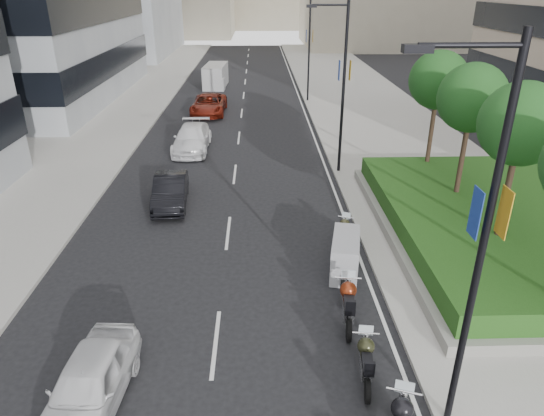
{
  "coord_description": "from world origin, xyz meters",
  "views": [
    {
      "loc": [
        -0.17,
        -7.33,
        9.63
      ],
      "look_at": [
        0.32,
        9.11,
        2.0
      ],
      "focal_mm": 32.0,
      "sensor_mm": 36.0,
      "label": 1
    }
  ],
  "objects_px": {
    "lamp_post_2": "(307,43)",
    "car_d": "(209,104)",
    "motorcycle_6": "(343,231)",
    "lamp_post_0": "(477,237)",
    "car_c": "(192,138)",
    "car_a": "(89,384)",
    "car_b": "(170,191)",
    "lamp_post_1": "(341,81)",
    "delivery_van": "(216,77)",
    "motorcycle_5": "(345,255)",
    "motorcycle_4": "(348,303)",
    "motorcycle_3": "(366,360)"
  },
  "relations": [
    {
      "from": "lamp_post_2",
      "to": "car_d",
      "type": "height_order",
      "value": "lamp_post_2"
    },
    {
      "from": "car_d",
      "to": "motorcycle_6",
      "type": "bearing_deg",
      "value": -70.03
    },
    {
      "from": "lamp_post_0",
      "to": "car_c",
      "type": "xyz_separation_m",
      "value": [
        -8.49,
        21.4,
        -4.3
      ]
    },
    {
      "from": "car_a",
      "to": "car_b",
      "type": "xyz_separation_m",
      "value": [
        0.03,
        12.21,
        0.0
      ]
    },
    {
      "from": "lamp_post_1",
      "to": "delivery_van",
      "type": "height_order",
      "value": "lamp_post_1"
    },
    {
      "from": "car_d",
      "to": "lamp_post_0",
      "type": "bearing_deg",
      "value": -73.61
    },
    {
      "from": "car_c",
      "to": "lamp_post_1",
      "type": "bearing_deg",
      "value": -27.02
    },
    {
      "from": "lamp_post_1",
      "to": "car_d",
      "type": "xyz_separation_m",
      "value": [
        -8.27,
        13.79,
        -4.29
      ]
    },
    {
      "from": "lamp_post_2",
      "to": "motorcycle_5",
      "type": "height_order",
      "value": "lamp_post_2"
    },
    {
      "from": "delivery_van",
      "to": "car_d",
      "type": "bearing_deg",
      "value": -84.8
    },
    {
      "from": "lamp_post_2",
      "to": "car_c",
      "type": "distance_m",
      "value": 16.6
    },
    {
      "from": "car_a",
      "to": "car_c",
      "type": "xyz_separation_m",
      "value": [
        0.05,
        20.64,
        0.07
      ]
    },
    {
      "from": "motorcycle_4",
      "to": "motorcycle_3",
      "type": "bearing_deg",
      "value": -171.62
    },
    {
      "from": "lamp_post_2",
      "to": "lamp_post_0",
      "type": "bearing_deg",
      "value": -90.0
    },
    {
      "from": "lamp_post_0",
      "to": "car_a",
      "type": "height_order",
      "value": "lamp_post_0"
    },
    {
      "from": "car_a",
      "to": "motorcycle_5",
      "type": "bearing_deg",
      "value": 43.73
    },
    {
      "from": "motorcycle_3",
      "to": "motorcycle_6",
      "type": "bearing_deg",
      "value": 2.56
    },
    {
      "from": "car_a",
      "to": "car_d",
      "type": "height_order",
      "value": "car_d"
    },
    {
      "from": "motorcycle_3",
      "to": "car_a",
      "type": "distance_m",
      "value": 7.05
    },
    {
      "from": "motorcycle_4",
      "to": "car_d",
      "type": "xyz_separation_m",
      "value": [
        -6.68,
        26.84,
        0.12
      ]
    },
    {
      "from": "motorcycle_4",
      "to": "car_a",
      "type": "bearing_deg",
      "value": 121.57
    },
    {
      "from": "car_b",
      "to": "car_c",
      "type": "relative_size",
      "value": 0.81
    },
    {
      "from": "motorcycle_6",
      "to": "motorcycle_3",
      "type": "bearing_deg",
      "value": -163.86
    },
    {
      "from": "lamp_post_0",
      "to": "car_c",
      "type": "distance_m",
      "value": 23.43
    },
    {
      "from": "lamp_post_0",
      "to": "delivery_van",
      "type": "bearing_deg",
      "value": 101.5
    },
    {
      "from": "lamp_post_0",
      "to": "delivery_van",
      "type": "xyz_separation_m",
      "value": [
        -8.58,
        42.19,
        -4.04
      ]
    },
    {
      "from": "motorcycle_5",
      "to": "car_b",
      "type": "bearing_deg",
      "value": 61.59
    },
    {
      "from": "lamp_post_1",
      "to": "motorcycle_6",
      "type": "relative_size",
      "value": 4.81
    },
    {
      "from": "lamp_post_2",
      "to": "motorcycle_4",
      "type": "bearing_deg",
      "value": -92.94
    },
    {
      "from": "motorcycle_3",
      "to": "motorcycle_5",
      "type": "bearing_deg",
      "value": 3.78
    },
    {
      "from": "motorcycle_4",
      "to": "car_c",
      "type": "height_order",
      "value": "car_c"
    },
    {
      "from": "motorcycle_4",
      "to": "car_d",
      "type": "height_order",
      "value": "car_d"
    },
    {
      "from": "motorcycle_3",
      "to": "delivery_van",
      "type": "bearing_deg",
      "value": 17.11
    },
    {
      "from": "lamp_post_0",
      "to": "motorcycle_6",
      "type": "distance_m",
      "value": 10.09
    },
    {
      "from": "lamp_post_0",
      "to": "motorcycle_6",
      "type": "bearing_deg",
      "value": 95.85
    },
    {
      "from": "car_a",
      "to": "lamp_post_0",
      "type": "bearing_deg",
      "value": -0.73
    },
    {
      "from": "motorcycle_4",
      "to": "delivery_van",
      "type": "relative_size",
      "value": 0.46
    },
    {
      "from": "car_c",
      "to": "motorcycle_4",
      "type": "bearing_deg",
      "value": -68.04
    },
    {
      "from": "motorcycle_6",
      "to": "car_c",
      "type": "xyz_separation_m",
      "value": [
        -7.58,
        12.45,
        0.24
      ]
    },
    {
      "from": "car_b",
      "to": "car_c",
      "type": "xyz_separation_m",
      "value": [
        0.01,
        8.43,
        0.06
      ]
    },
    {
      "from": "delivery_van",
      "to": "car_a",
      "type": "bearing_deg",
      "value": -86.3
    },
    {
      "from": "motorcycle_4",
      "to": "motorcycle_6",
      "type": "relative_size",
      "value": 1.32
    },
    {
      "from": "car_d",
      "to": "delivery_van",
      "type": "distance_m",
      "value": 11.4
    },
    {
      "from": "lamp_post_1",
      "to": "car_b",
      "type": "distance_m",
      "value": 10.38
    },
    {
      "from": "motorcycle_4",
      "to": "motorcycle_6",
      "type": "height_order",
      "value": "motorcycle_4"
    },
    {
      "from": "motorcycle_4",
      "to": "car_b",
      "type": "xyz_separation_m",
      "value": [
        -6.92,
        9.02,
        0.05
      ]
    },
    {
      "from": "motorcycle_3",
      "to": "motorcycle_5",
      "type": "distance_m",
      "value": 5.26
    },
    {
      "from": "car_d",
      "to": "car_a",
      "type": "bearing_deg",
      "value": -89.16
    },
    {
      "from": "motorcycle_3",
      "to": "car_b",
      "type": "distance_m",
      "value": 13.41
    },
    {
      "from": "motorcycle_5",
      "to": "motorcycle_4",
      "type": "bearing_deg",
      "value": -175.79
    }
  ]
}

